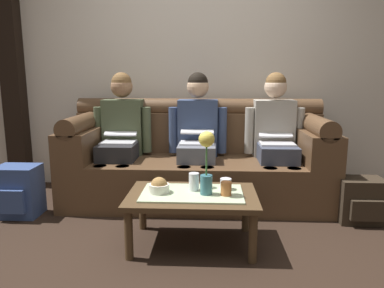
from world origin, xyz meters
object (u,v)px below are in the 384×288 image
at_px(person_right, 275,133).
at_px(backpack_left, 18,191).
at_px(snack_bowl, 159,187).
at_px(coffee_table, 192,200).
at_px(person_middle, 197,133).
at_px(cup_near_right, 226,189).
at_px(cup_far_center, 207,183).
at_px(flower_vase, 206,159).
at_px(cup_near_left, 226,184).
at_px(person_left, 121,132).
at_px(cup_far_left, 194,182).
at_px(couch, 197,162).
at_px(backpack_right, 360,200).

bearing_deg(person_right, backpack_left, -167.39).
bearing_deg(snack_bowl, coffee_table, 3.47).
bearing_deg(person_middle, cup_near_right, -76.96).
height_order(snack_bowl, cup_far_center, snack_bowl).
bearing_deg(flower_vase, cup_near_left, 39.79).
xyz_separation_m(person_left, snack_bowl, (0.50, -0.97, -0.23)).
xyz_separation_m(flower_vase, cup_near_right, (0.14, -0.02, -0.20)).
height_order(snack_bowl, backpack_left, snack_bowl).
distance_m(cup_far_left, backpack_left, 1.59).
distance_m(couch, flower_vase, 1.04).
distance_m(cup_far_center, cup_far_left, 0.12).
bearing_deg(person_middle, cup_far_center, -83.06).
relative_size(coffee_table, flower_vase, 2.06).
height_order(couch, backpack_right, couch).
relative_size(person_middle, cup_near_left, 15.26).
height_order(person_left, person_right, same).
bearing_deg(person_middle, snack_bowl, -103.30).
xyz_separation_m(person_left, cup_near_right, (0.97, -1.01, -0.23)).
bearing_deg(snack_bowl, person_left, 117.29).
distance_m(coffee_table, flower_vase, 0.32).
relative_size(person_right, backpack_right, 3.36).
bearing_deg(snack_bowl, cup_far_left, 14.56).
xyz_separation_m(flower_vase, backpack_left, (-1.61, 0.49, -0.42)).
xyz_separation_m(person_left, cup_far_center, (0.84, -0.85, -0.24)).
bearing_deg(backpack_right, person_right, 142.40).
bearing_deg(backpack_left, couch, 18.52).
relative_size(person_right, flower_vase, 2.79).
bearing_deg(coffee_table, backpack_left, 163.14).
relative_size(coffee_table, cup_far_left, 7.20).
xyz_separation_m(person_left, cup_near_left, (0.97, -0.88, -0.23)).
xyz_separation_m(person_middle, backpack_right, (1.36, -0.48, -0.48)).
bearing_deg(cup_far_left, cup_far_center, 34.48).
bearing_deg(couch, backpack_right, -19.68).
relative_size(couch, person_left, 1.99).
height_order(cup_far_left, backpack_right, cup_far_left).
xyz_separation_m(cup_near_left, backpack_left, (-1.75, 0.37, -0.21)).
bearing_deg(couch, person_middle, -90.00).
xyz_separation_m(couch, cup_far_left, (0.01, -0.92, 0.08)).
height_order(person_left, snack_bowl, person_left).
relative_size(person_left, person_middle, 1.00).
distance_m(coffee_table, backpack_left, 1.58).
height_order(person_right, coffee_table, person_right).
relative_size(flower_vase, cup_far_left, 3.50).
height_order(person_right, backpack_left, person_right).
bearing_deg(backpack_right, person_middle, 160.49).
relative_size(cup_near_right, backpack_left, 0.22).
height_order(person_middle, cup_near_right, person_middle).
height_order(person_middle, cup_far_center, person_middle).
bearing_deg(person_right, cup_far_left, -128.39).
bearing_deg(cup_far_left, cup_near_right, -23.51).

